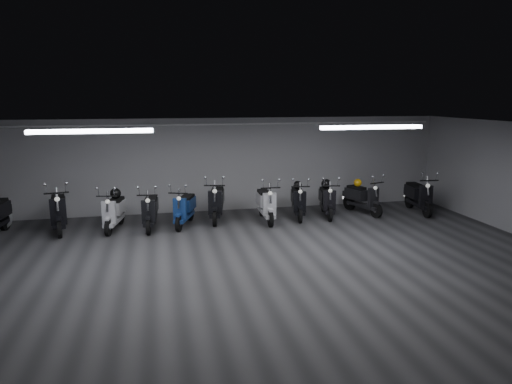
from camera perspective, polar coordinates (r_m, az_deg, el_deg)
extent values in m
cube|color=#313133|center=(9.47, -0.75, -9.46)|extent=(14.00, 10.00, 0.01)
cube|color=gray|center=(8.85, -0.80, 7.77)|extent=(14.00, 10.00, 0.01)
cube|color=#98989A|center=(13.92, -4.83, 3.34)|extent=(14.00, 0.01, 2.80)
cube|color=#98989A|center=(4.51, 12.25, -15.02)|extent=(14.00, 0.01, 2.80)
cube|color=white|center=(9.77, -19.69, 7.08)|extent=(2.40, 0.18, 0.08)
cube|color=white|center=(10.78, 14.10, 7.77)|extent=(2.40, 0.18, 0.08)
cylinder|color=white|center=(13.71, -4.87, 8.34)|extent=(13.60, 0.05, 0.05)
sphere|color=black|center=(13.60, 8.66, 1.00)|extent=(0.29, 0.29, 0.29)
sphere|color=black|center=(13.37, 5.16, 0.85)|extent=(0.25, 0.25, 0.25)
sphere|color=black|center=(12.66, -16.97, -0.16)|extent=(0.28, 0.28, 0.28)
sphere|color=orange|center=(14.08, 12.46, 1.13)|extent=(0.24, 0.24, 0.24)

